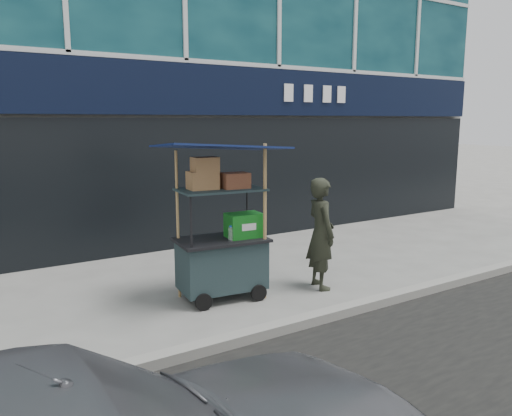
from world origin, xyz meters
TOP-DOWN VIEW (x-y plane):
  - ground at (0.00, 0.00)m, footprint 80.00×80.00m
  - curb at (0.00, -0.20)m, footprint 80.00×0.18m
  - vendor_cart at (-0.78, 1.14)m, footprint 1.66×1.26m
  - vendor_man at (0.59, 0.77)m, footprint 0.50×0.65m

SIDE VIEW (x-z plane):
  - ground at x=0.00m, z-range 0.00..0.00m
  - curb at x=0.00m, z-range 0.00..0.12m
  - vendor_cart at x=-0.78m, z-range -0.31..1.79m
  - vendor_man at x=0.59m, z-range 0.00..1.58m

